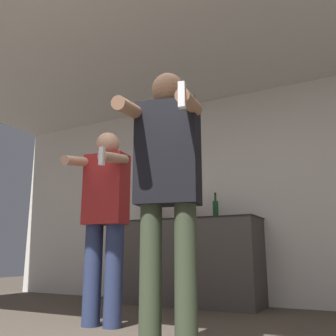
% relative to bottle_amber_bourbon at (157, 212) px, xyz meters
% --- Properties ---
extents(wall_back, '(7.00, 0.06, 2.55)m').
position_rel_bottle_amber_bourbon_xyz_m(wall_back, '(1.00, 0.24, 0.19)').
color(wall_back, silver).
rests_on(wall_back, ground_plane).
extents(ceiling_slab, '(7.00, 3.44, 0.05)m').
position_rel_bottle_amber_bourbon_xyz_m(ceiling_slab, '(1.00, -1.26, 1.49)').
color(ceiling_slab, silver).
rests_on(ceiling_slab, wall_back).
extents(counter, '(1.64, 0.59, 0.97)m').
position_rel_bottle_amber_bourbon_xyz_m(counter, '(0.50, -0.07, -0.60)').
color(counter, '#47423D').
rests_on(counter, ground_plane).
extents(bottle_amber_bourbon, '(0.09, 0.09, 0.30)m').
position_rel_bottle_amber_bourbon_xyz_m(bottle_amber_bourbon, '(0.00, 0.00, 0.00)').
color(bottle_amber_bourbon, maroon).
rests_on(bottle_amber_bourbon, counter).
extents(bottle_green_wine, '(0.07, 0.07, 0.31)m').
position_rel_bottle_amber_bourbon_xyz_m(bottle_green_wine, '(0.79, 0.00, -0.00)').
color(bottle_green_wine, '#194723').
rests_on(bottle_green_wine, counter).
extents(bottle_tall_gin, '(0.07, 0.07, 0.30)m').
position_rel_bottle_amber_bourbon_xyz_m(bottle_tall_gin, '(0.49, 0.00, 0.00)').
color(bottle_tall_gin, maroon).
rests_on(bottle_tall_gin, counter).
extents(bottle_dark_rum, '(0.06, 0.06, 0.33)m').
position_rel_bottle_amber_bourbon_xyz_m(bottle_dark_rum, '(-0.16, 0.00, 0.02)').
color(bottle_dark_rum, black).
rests_on(bottle_dark_rum, counter).
extents(person_woman_foreground, '(0.51, 0.55, 1.68)m').
position_rel_bottle_amber_bourbon_xyz_m(person_woman_foreground, '(1.31, -2.20, -0.10)').
color(person_woman_foreground, '#38422D').
rests_on(person_woman_foreground, ground_plane).
extents(person_man_side, '(0.46, 0.53, 1.61)m').
position_rel_bottle_amber_bourbon_xyz_m(person_man_side, '(0.39, -1.59, -0.20)').
color(person_man_side, navy).
rests_on(person_man_side, ground_plane).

